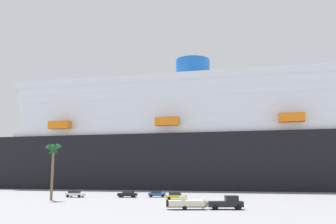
% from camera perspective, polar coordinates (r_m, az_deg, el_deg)
% --- Properties ---
extents(ground_plane, '(600.00, 600.00, 0.00)m').
position_cam_1_polar(ground_plane, '(106.13, 4.91, -12.38)').
color(ground_plane, gray).
extents(cruise_ship, '(277.61, 59.57, 59.82)m').
position_cam_1_polar(cruise_ship, '(143.26, 17.86, -4.24)').
color(cruise_ship, black).
rests_on(cruise_ship, ground_plane).
extents(pickup_truck, '(5.87, 3.09, 2.20)m').
position_cam_1_polar(pickup_truck, '(63.65, 8.97, -13.50)').
color(pickup_truck, black).
rests_on(pickup_truck, ground_plane).
extents(small_boat_on_trailer, '(7.97, 3.15, 2.15)m').
position_cam_1_polar(small_boat_on_trailer, '(62.79, 3.44, -13.72)').
color(small_boat_on_trailer, '#595960').
rests_on(small_boat_on_trailer, ground_plane).
extents(palm_tree, '(3.42, 3.67, 12.33)m').
position_cam_1_polar(palm_tree, '(87.40, -17.07, -6.29)').
color(palm_tree, brown).
rests_on(palm_tree, ground_plane).
extents(parked_car_black_coupe, '(4.67, 2.17, 1.58)m').
position_cam_1_polar(parked_car_black_coupe, '(93.05, -6.16, -12.30)').
color(parked_car_black_coupe, black).
rests_on(parked_car_black_coupe, ground_plane).
extents(parked_car_white_van, '(4.72, 2.34, 1.58)m').
position_cam_1_polar(parked_car_white_van, '(95.81, -13.97, -11.99)').
color(parked_car_white_van, white).
rests_on(parked_car_white_van, ground_plane).
extents(parked_car_blue_suv, '(4.47, 2.53, 1.58)m').
position_cam_1_polar(parked_car_blue_suv, '(93.68, -1.71, -12.32)').
color(parked_car_blue_suv, '#264C99').
rests_on(parked_car_blue_suv, ground_plane).
extents(parked_car_yellow_taxi, '(4.99, 2.74, 1.58)m').
position_cam_1_polar(parked_car_yellow_taxi, '(85.06, 1.17, -12.64)').
color(parked_car_yellow_taxi, yellow).
rests_on(parked_car_yellow_taxi, ground_plane).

